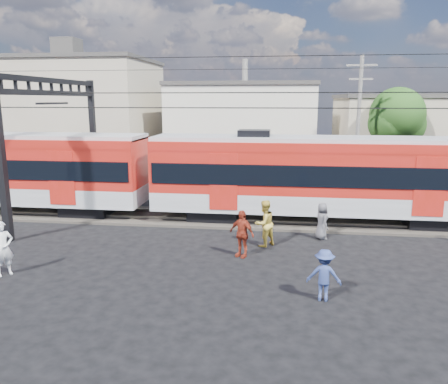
{
  "coord_description": "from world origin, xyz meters",
  "views": [
    {
      "loc": [
        1.35,
        -12.88,
        5.88
      ],
      "look_at": [
        -0.99,
        5.0,
        2.06
      ],
      "focal_mm": 35.0,
      "sensor_mm": 36.0,
      "label": 1
    }
  ],
  "objects": [
    {
      "name": "ground",
      "position": [
        0.0,
        0.0,
        0.0
      ],
      "size": [
        120.0,
        120.0,
        0.0
      ],
      "primitive_type": "plane",
      "color": "black",
      "rests_on": "ground"
    },
    {
      "name": "track_bed",
      "position": [
        0.0,
        8.0,
        0.06
      ],
      "size": [
        70.0,
        3.4,
        0.12
      ],
      "primitive_type": "cube",
      "color": "#2D2823",
      "rests_on": "ground"
    },
    {
      "name": "rail_near",
      "position": [
        0.0,
        7.25,
        0.18
      ],
      "size": [
        70.0,
        0.12,
        0.12
      ],
      "primitive_type": "cube",
      "color": "#59544C",
      "rests_on": "track_bed"
    },
    {
      "name": "rail_far",
      "position": [
        0.0,
        8.75,
        0.18
      ],
      "size": [
        70.0,
        0.12,
        0.12
      ],
      "primitive_type": "cube",
      "color": "#59544C",
      "rests_on": "track_bed"
    },
    {
      "name": "commuter_train",
      "position": [
        3.48,
        8.0,
        2.4
      ],
      "size": [
        50.3,
        3.08,
        4.17
      ],
      "color": "black",
      "rests_on": "ground"
    },
    {
      "name": "catenary",
      "position": [
        -8.65,
        8.0,
        5.14
      ],
      "size": [
        70.0,
        9.3,
        7.52
      ],
      "color": "black",
      "rests_on": "ground"
    },
    {
      "name": "building_west",
      "position": [
        -17.0,
        24.0,
        4.66
      ],
      "size": [
        14.28,
        10.2,
        9.3
      ],
      "color": "tan",
      "rests_on": "ground"
    },
    {
      "name": "building_midwest",
      "position": [
        -2.0,
        27.0,
        3.66
      ],
      "size": [
        12.24,
        12.24,
        7.3
      ],
      "color": "beige",
      "rests_on": "ground"
    },
    {
      "name": "building_mideast",
      "position": [
        14.0,
        24.0,
        3.16
      ],
      "size": [
        16.32,
        10.2,
        6.3
      ],
      "color": "tan",
      "rests_on": "ground"
    },
    {
      "name": "utility_pole_mid",
      "position": [
        6.0,
        15.0,
        4.53
      ],
      "size": [
        1.8,
        0.24,
        8.5
      ],
      "color": "slate",
      "rests_on": "ground"
    },
    {
      "name": "tree_near",
      "position": [
        9.19,
        18.09,
        4.66
      ],
      "size": [
        3.82,
        3.64,
        6.72
      ],
      "color": "#382619",
      "rests_on": "ground"
    },
    {
      "name": "pedestrian_a",
      "position": [
        -7.9,
        0.07,
        0.95
      ],
      "size": [
        0.79,
        0.83,
        1.9
      ],
      "primitive_type": "imported",
      "rotation": [
        0.0,
        0.0,
        0.9
      ],
      "color": "white",
      "rests_on": "ground"
    },
    {
      "name": "pedestrian_b",
      "position": [
        0.76,
        4.27,
        0.96
      ],
      "size": [
        1.17,
        1.17,
        1.91
      ],
      "primitive_type": "imported",
      "rotation": [
        0.0,
        0.0,
        3.92
      ],
      "color": "gold",
      "rests_on": "ground"
    },
    {
      "name": "pedestrian_c",
      "position": [
        2.72,
        -0.47,
        0.79
      ],
      "size": [
        1.08,
        0.7,
        1.58
      ],
      "primitive_type": "imported",
      "rotation": [
        0.0,
        0.0,
        3.03
      ],
      "color": "navy",
      "rests_on": "ground"
    },
    {
      "name": "pedestrian_d",
      "position": [
        -0.04,
        2.91,
        0.91
      ],
      "size": [
        1.15,
        0.92,
        1.82
      ],
      "primitive_type": "imported",
      "rotation": [
        0.0,
        0.0,
        -0.52
      ],
      "color": "maroon",
      "rests_on": "ground"
    },
    {
      "name": "pedestrian_e",
      "position": [
        3.16,
        5.5,
        0.79
      ],
      "size": [
        0.76,
        0.91,
        1.59
      ],
      "primitive_type": "imported",
      "rotation": [
        0.0,
        0.0,
        1.95
      ],
      "color": "#4A494E",
      "rests_on": "ground"
    }
  ]
}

